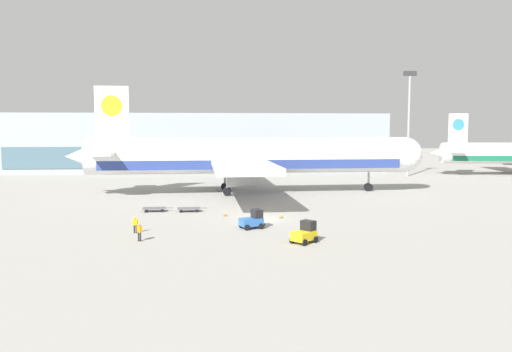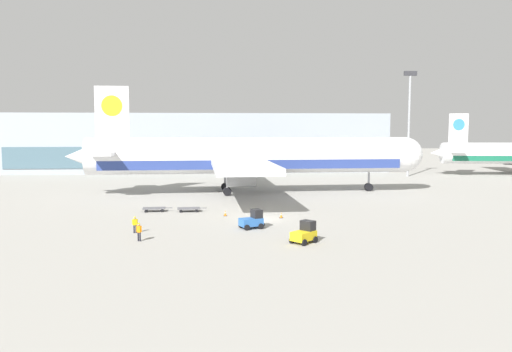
{
  "view_description": "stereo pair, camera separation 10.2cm",
  "coord_description": "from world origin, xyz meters",
  "views": [
    {
      "loc": [
        -5.55,
        -56.34,
        10.42
      ],
      "look_at": [
        0.16,
        10.86,
        4.0
      ],
      "focal_mm": 35.0,
      "sensor_mm": 36.0,
      "label": 1
    },
    {
      "loc": [
        -5.45,
        -56.34,
        10.42
      ],
      "look_at": [
        0.16,
        10.86,
        4.0
      ],
      "focal_mm": 35.0,
      "sensor_mm": 36.0,
      "label": 2
    }
  ],
  "objects": [
    {
      "name": "traffic_cone_far",
      "position": [
        2.28,
        0.81,
        0.33
      ],
      "size": [
        0.4,
        0.4,
        0.67
      ],
      "color": "black",
      "rests_on": "ground_plane"
    },
    {
      "name": "traffic_cone_near",
      "position": [
        -4.21,
        2.72,
        0.32
      ],
      "size": [
        0.4,
        0.4,
        0.66
      ],
      "color": "black",
      "rests_on": "ground_plane"
    },
    {
      "name": "baggage_tug_foreground",
      "position": [
        2.72,
        -12.01,
        0.88
      ],
      "size": [
        2.76,
        2.7,
        2.0
      ],
      "rotation": [
        0.0,
        0.0,
        0.73
      ],
      "color": "yellow",
      "rests_on": "ground_plane"
    },
    {
      "name": "baggage_dolly_second",
      "position": [
        -8.72,
        6.21,
        0.39
      ],
      "size": [
        3.74,
        1.65,
        0.48
      ],
      "rotation": [
        0.0,
        0.0,
        0.06
      ],
      "color": "#56565B",
      "rests_on": "ground_plane"
    },
    {
      "name": "light_mast",
      "position": [
        36.73,
        49.25,
        13.21
      ],
      "size": [
        2.8,
        0.5,
        22.75
      ],
      "color": "#9EA0A5",
      "rests_on": "ground_plane"
    },
    {
      "name": "baggage_tug_mid",
      "position": [
        -1.52,
        -5.02,
        0.88
      ],
      "size": [
        2.77,
        2.32,
        2.0
      ],
      "rotation": [
        0.0,
        0.0,
        0.36
      ],
      "color": "#2D66B7",
      "rests_on": "ground_plane"
    },
    {
      "name": "terminal_building",
      "position": [
        -8.76,
        68.45,
        6.99
      ],
      "size": [
        90.0,
        18.2,
        14.0
      ],
      "color": "#9EA8B2",
      "rests_on": "ground_plane"
    },
    {
      "name": "ground_crew_far",
      "position": [
        -13.43,
        -6.35,
        0.98
      ],
      "size": [
        0.52,
        0.36,
        1.68
      ],
      "rotation": [
        0.0,
        0.0,
        0.46
      ],
      "color": "black",
      "rests_on": "ground_plane"
    },
    {
      "name": "baggage_dolly_lead",
      "position": [
        -13.08,
        6.67,
        0.39
      ],
      "size": [
        3.74,
        1.65,
        0.48
      ],
      "rotation": [
        0.0,
        0.0,
        0.06
      ],
      "color": "#56565B",
      "rests_on": "ground_plane"
    },
    {
      "name": "ground_crew_near",
      "position": [
        -12.48,
        -10.08,
        1.02
      ],
      "size": [
        0.52,
        0.35,
        1.73
      ],
      "rotation": [
        0.0,
        0.0,
        2.7
      ],
      "color": "black",
      "rests_on": "ground_plane"
    },
    {
      "name": "airplane_main",
      "position": [
        -0.25,
        24.12,
        5.84
      ],
      "size": [
        58.09,
        48.24,
        17.0
      ],
      "rotation": [
        0.0,
        0.0,
        0.03
      ],
      "color": "white",
      "rests_on": "ground_plane"
    },
    {
      "name": "ground_plane",
      "position": [
        0.0,
        0.0,
        0.0
      ],
      "size": [
        400.0,
        400.0,
        0.0
      ],
      "primitive_type": "plane",
      "color": "#9E9B93"
    }
  ]
}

